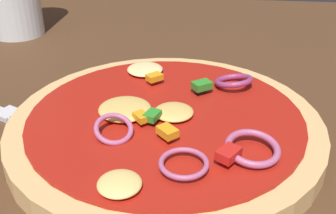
{
  "coord_description": "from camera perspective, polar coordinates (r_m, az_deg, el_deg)",
  "views": [
    {
      "loc": [
        0.02,
        -0.29,
        0.23
      ],
      "look_at": [
        -0.01,
        0.02,
        0.05
      ],
      "focal_mm": 44.22,
      "sensor_mm": 36.0,
      "label": 1
    }
  ],
  "objects": [
    {
      "name": "dining_table",
      "position": [
        0.36,
        1.98,
        -6.62
      ],
      "size": [
        1.38,
        0.92,
        0.03
      ],
      "color": "#4C301C",
      "rests_on": "ground"
    },
    {
      "name": "pizza",
      "position": [
        0.34,
        -0.38,
        -2.88
      ],
      "size": [
        0.26,
        0.26,
        0.04
      ],
      "color": "tan",
      "rests_on": "dining_table"
    }
  ]
}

